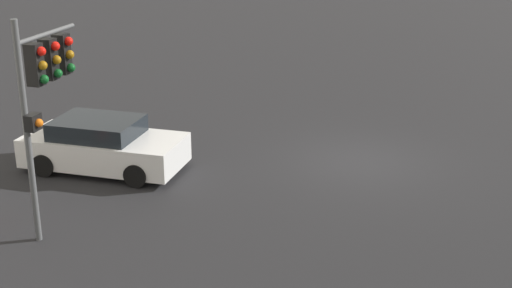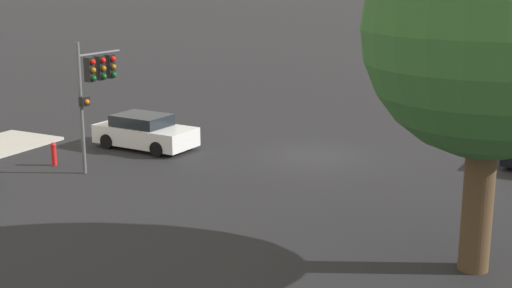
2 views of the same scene
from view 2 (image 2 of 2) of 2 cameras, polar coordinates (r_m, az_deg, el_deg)
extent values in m
plane|color=black|center=(29.43, 4.51, -0.87)|extent=(300.00, 300.00, 0.00)
cylinder|color=#4C3823|center=(18.62, 17.34, -4.23)|extent=(0.76, 0.76, 3.76)
sphere|color=#33662D|center=(17.82, 18.31, 8.66)|extent=(6.14, 6.14, 6.14)
cylinder|color=#515456|center=(26.93, -13.81, 2.72)|extent=(0.14, 0.14, 4.89)
cylinder|color=#515456|center=(27.39, -12.44, 7.10)|extent=(0.27, 2.14, 0.10)
cube|color=black|center=(27.08, -13.17, 5.81)|extent=(0.32, 0.32, 0.90)
sphere|color=red|center=(26.91, -12.92, 6.42)|extent=(0.20, 0.20, 0.20)
sphere|color=#99660F|center=(26.94, -12.88, 5.79)|extent=(0.20, 0.20, 0.20)
sphere|color=#0F511E|center=(26.99, -12.85, 5.16)|extent=(0.20, 0.20, 0.20)
cube|color=black|center=(27.45, -12.38, 5.96)|extent=(0.32, 0.32, 0.90)
sphere|color=red|center=(27.28, -12.13, 6.56)|extent=(0.20, 0.20, 0.20)
sphere|color=#99660F|center=(27.32, -12.09, 5.94)|extent=(0.20, 0.20, 0.20)
sphere|color=#0F511E|center=(27.36, -12.06, 5.31)|extent=(0.20, 0.20, 0.20)
cube|color=black|center=(27.83, -11.61, 6.10)|extent=(0.32, 0.32, 0.90)
sphere|color=red|center=(27.67, -11.36, 6.69)|extent=(0.20, 0.20, 0.20)
sphere|color=#99660F|center=(27.70, -11.33, 6.08)|extent=(0.20, 0.20, 0.20)
sphere|color=#0F511E|center=(27.74, -11.30, 5.47)|extent=(0.20, 0.20, 0.20)
cube|color=black|center=(26.75, -13.57, 3.33)|extent=(0.25, 0.37, 0.35)
sphere|color=orange|center=(26.65, -13.36, 3.30)|extent=(0.18, 0.18, 0.18)
cube|color=silver|center=(30.72, -8.83, 0.72)|extent=(4.43, 2.18, 0.78)
cube|color=black|center=(30.69, -9.13, 1.90)|extent=(2.34, 1.83, 0.47)
cylinder|color=black|center=(30.67, -5.79, 0.31)|extent=(0.64, 0.25, 0.63)
cylinder|color=black|center=(29.26, -7.91, -0.41)|extent=(0.64, 0.25, 0.63)
cylinder|color=black|center=(32.30, -9.63, 0.88)|extent=(0.64, 0.25, 0.63)
cylinder|color=black|center=(30.97, -11.81, 0.22)|extent=(0.64, 0.25, 0.63)
cylinder|color=red|center=(28.79, -15.86, -0.93)|extent=(0.20, 0.20, 0.75)
sphere|color=red|center=(28.68, -15.92, -0.09)|extent=(0.22, 0.22, 0.22)
camera|label=1|loc=(12.07, -27.16, 11.92)|focal=50.00mm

